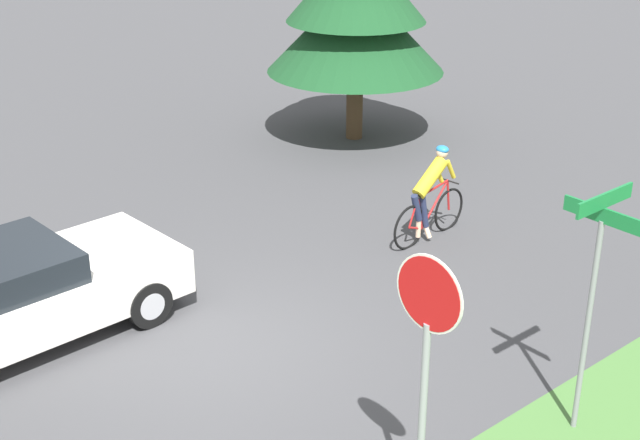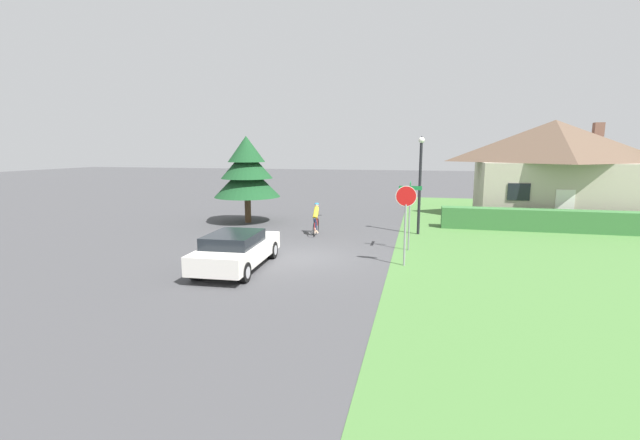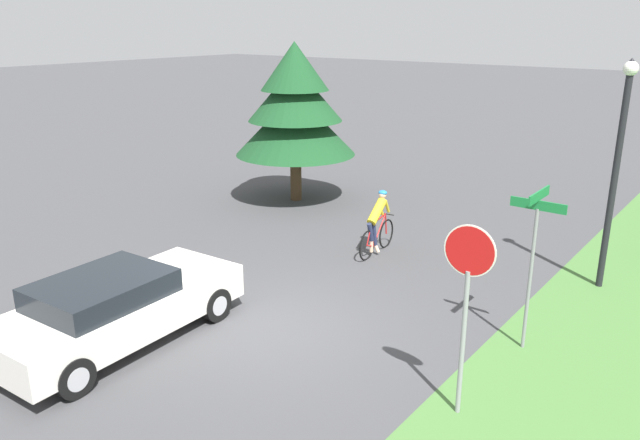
{
  "view_description": "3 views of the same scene",
  "coord_description": "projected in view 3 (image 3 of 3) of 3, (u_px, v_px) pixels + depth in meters",
  "views": [
    {
      "loc": [
        8.22,
        -5.17,
        6.04
      ],
      "look_at": [
        -0.14,
        1.85,
        1.21
      ],
      "focal_mm": 50.0,
      "sensor_mm": 36.0,
      "label": 1
    },
    {
      "loc": [
        4.27,
        -15.11,
        4.05
      ],
      "look_at": [
        0.25,
        1.86,
        1.16
      ],
      "focal_mm": 24.0,
      "sensor_mm": 36.0,
      "label": 2
    },
    {
      "loc": [
        6.85,
        -7.52,
        5.33
      ],
      "look_at": [
        -0.01,
        1.49,
        1.7
      ],
      "focal_mm": 35.0,
      "sensor_mm": 36.0,
      "label": 3
    }
  ],
  "objects": [
    {
      "name": "stop_sign",
      "position": [
        467.0,
        284.0,
        8.29
      ],
      "size": [
        0.71,
        0.07,
        2.82
      ],
      "rotation": [
        0.0,
        0.0,
        3.2
      ],
      "color": "gray",
      "rests_on": "ground"
    },
    {
      "name": "ground_plane",
      "position": [
        270.0,
        329.0,
        11.27
      ],
      "size": [
        140.0,
        140.0,
        0.0
      ],
      "primitive_type": "plane",
      "color": "#424244"
    },
    {
      "name": "street_name_sign",
      "position": [
        534.0,
        242.0,
        10.07
      ],
      "size": [
        0.9,
        0.9,
        2.77
      ],
      "color": "gray",
      "rests_on": "ground"
    },
    {
      "name": "sedan_left_lane",
      "position": [
        116.0,
        308.0,
        10.64
      ],
      "size": [
        2.02,
        4.5,
        1.28
      ],
      "rotation": [
        0.0,
        0.0,
        1.62
      ],
      "color": "silver",
      "rests_on": "ground"
    },
    {
      "name": "conifer_tall_near",
      "position": [
        295.0,
        107.0,
        18.6
      ],
      "size": [
        3.63,
        3.63,
        4.77
      ],
      "color": "#4C3823",
      "rests_on": "ground"
    },
    {
      "name": "street_lamp",
      "position": [
        618.0,
        157.0,
        12.28
      ],
      "size": [
        0.28,
        0.28,
        4.67
      ],
      "color": "black",
      "rests_on": "ground"
    },
    {
      "name": "cyclist",
      "position": [
        377.0,
        224.0,
        14.76
      ],
      "size": [
        0.44,
        1.73,
        1.52
      ],
      "rotation": [
        0.0,
        0.0,
        1.66
      ],
      "color": "black",
      "rests_on": "ground"
    }
  ]
}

